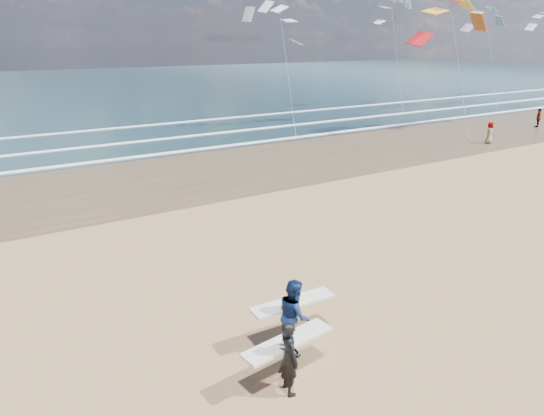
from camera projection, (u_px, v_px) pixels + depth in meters
wet_sand_strip at (373, 144)px, 34.58m from camera, size 220.00×12.00×0.01m
ocean at (142, 85)px, 78.00m from camera, size 220.00×100.00×0.02m
foam_breakers at (294, 124)px, 42.69m from camera, size 220.00×11.70×0.05m
surfer_near at (289, 355)px, 10.19m from camera, size 2.25×1.08×1.70m
surfer_far at (294, 314)px, 11.59m from camera, size 2.21×1.19×1.84m
beachgoer_0 at (490, 133)px, 34.60m from camera, size 0.90×0.83×1.54m
beachgoer_1 at (538, 118)px, 40.99m from camera, size 0.95×0.86×1.56m
kite_0 at (455, 40)px, 36.17m from camera, size 7.81×4.96×11.41m
kite_1 at (286, 57)px, 38.12m from camera, size 5.67×4.72×10.47m
kite_2 at (490, 46)px, 49.49m from camera, size 6.09×4.77×11.39m
kite_5 at (396, 46)px, 50.70m from camera, size 5.22×4.67×12.04m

